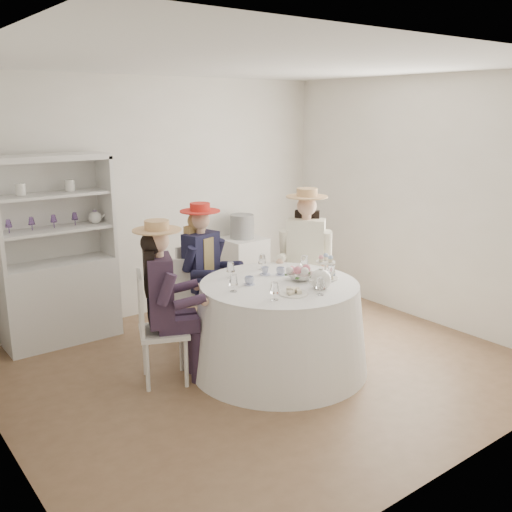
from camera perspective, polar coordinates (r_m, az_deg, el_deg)
ground at (r=5.44m, az=0.65°, el=-10.99°), size 4.50×4.50×0.00m
ceiling at (r=4.92m, az=0.74°, el=18.70°), size 4.50×4.50×0.00m
wall_back at (r=6.67m, az=-9.97°, el=5.74°), size 4.50×0.00×4.50m
wall_front at (r=3.68m, az=20.18°, el=-1.97°), size 4.50×0.00×4.50m
wall_right at (r=6.61m, az=16.34°, el=5.30°), size 0.00×4.50×4.50m
tea_table at (r=5.27m, az=2.30°, el=-7.01°), size 1.63×1.63×0.82m
hutch at (r=6.13m, az=-19.15°, el=-2.03°), size 1.21×0.63×1.91m
side_table at (r=7.20m, az=-1.38°, el=-1.23°), size 0.52×0.52×0.78m
hatbox at (r=7.07m, az=-1.41°, el=2.98°), size 0.33×0.33×0.30m
guest_left at (r=4.94m, az=-9.31°, el=-3.66°), size 0.61×0.55×1.45m
guest_mid at (r=5.85m, az=-5.34°, el=-0.74°), size 0.54×0.58×1.43m
guest_right at (r=6.09m, az=4.97°, el=0.46°), size 0.66×0.65×1.54m
spare_chair at (r=5.94m, az=-7.07°, el=-3.92°), size 0.51×0.51×0.89m
teacup_a at (r=5.07m, az=-0.68°, el=-2.52°), size 0.11×0.11×0.07m
teacup_b at (r=5.37m, az=0.91°, el=-1.55°), size 0.09×0.09×0.07m
teacup_c at (r=5.36m, az=2.47°, el=-1.58°), size 0.08×0.08×0.07m
flower_bowl at (r=5.22m, az=4.50°, el=-2.09°), size 0.31×0.31×0.06m
flower_arrangement at (r=5.20m, az=4.45°, el=-1.43°), size 0.19×0.19×0.07m
table_teapot at (r=4.98m, az=6.52°, el=-2.34°), size 0.26×0.18×0.19m
sandwich_plate at (r=4.83m, az=3.76°, el=-3.66°), size 0.25×0.25×0.05m
cupcake_stand at (r=5.28m, az=6.96°, el=-1.40°), size 0.23×0.23×0.22m
stemware_set at (r=5.11m, az=2.36°, el=-1.91°), size 0.99×1.00×0.15m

